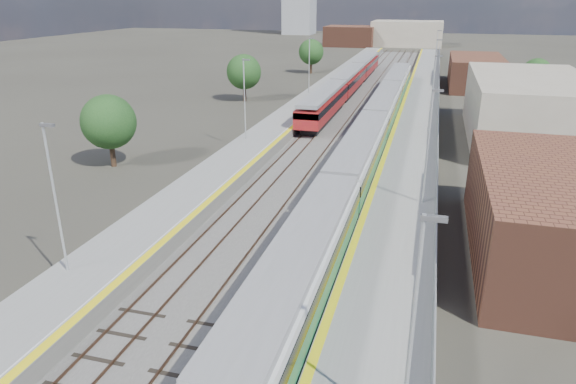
% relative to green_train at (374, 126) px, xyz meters
% --- Properties ---
extents(ground, '(320.00, 320.00, 0.00)m').
position_rel_green_train_xyz_m(ground, '(-1.50, 12.31, -2.15)').
color(ground, '#47443A').
rests_on(ground, ground).
extents(ballast_bed, '(10.50, 155.00, 0.06)m').
position_rel_green_train_xyz_m(ballast_bed, '(-3.75, 14.81, -2.12)').
color(ballast_bed, '#565451').
rests_on(ballast_bed, ground).
extents(tracks, '(8.96, 160.00, 0.17)m').
position_rel_green_train_xyz_m(tracks, '(-3.15, 16.49, -2.04)').
color(tracks, '#4C3323').
rests_on(tracks, ground).
extents(platform_right, '(4.70, 155.00, 8.52)m').
position_rel_green_train_xyz_m(platform_right, '(3.78, 14.80, -1.61)').
color(platform_right, slate).
rests_on(platform_right, ground).
extents(platform_left, '(4.30, 155.00, 8.52)m').
position_rel_green_train_xyz_m(platform_left, '(-10.55, 14.80, -1.63)').
color(platform_left, slate).
rests_on(platform_left, ground).
extents(buildings, '(72.00, 185.50, 40.00)m').
position_rel_green_train_xyz_m(buildings, '(-19.62, 100.91, 8.55)').
color(buildings, brown).
rests_on(buildings, ground).
extents(green_train, '(2.77, 77.23, 3.05)m').
position_rel_green_train_xyz_m(green_train, '(0.00, 0.00, 0.00)').
color(green_train, black).
rests_on(green_train, ground).
extents(red_train, '(2.71, 55.02, 3.42)m').
position_rel_green_train_xyz_m(red_train, '(-7.00, 28.61, -0.13)').
color(red_train, black).
rests_on(red_train, ground).
extents(tree_a, '(4.59, 4.59, 6.22)m').
position_rel_green_train_xyz_m(tree_a, '(-20.93, -11.72, 1.76)').
color(tree_a, '#382619').
rests_on(tree_a, ground).
extents(tree_b, '(4.75, 4.75, 6.44)m').
position_rel_green_train_xyz_m(tree_b, '(-20.12, 18.99, 1.90)').
color(tree_b, '#382619').
rests_on(tree_b, ground).
extents(tree_c, '(4.67, 4.67, 6.32)m').
position_rel_green_train_xyz_m(tree_c, '(-17.49, 48.34, 1.83)').
color(tree_c, '#382619').
rests_on(tree_c, ground).
extents(tree_d, '(4.09, 4.09, 5.54)m').
position_rel_green_train_xyz_m(tree_d, '(19.25, 33.29, 1.34)').
color(tree_d, '#382619').
rests_on(tree_d, ground).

